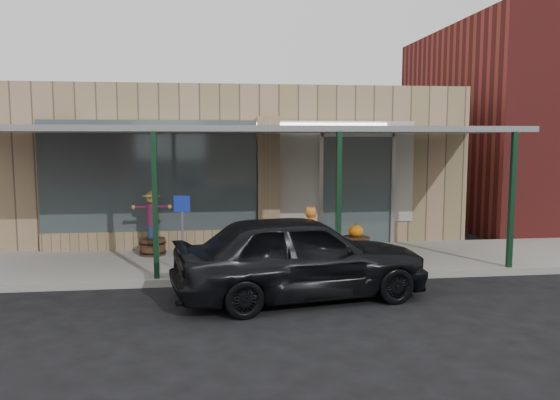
{
  "coord_description": "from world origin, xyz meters",
  "views": [
    {
      "loc": [
        -0.74,
        -8.45,
        2.85
      ],
      "look_at": [
        0.67,
        2.6,
        1.6
      ],
      "focal_mm": 35.0,
      "sensor_mm": 36.0,
      "label": 1
    }
  ],
  "objects": [
    {
      "name": "ground",
      "position": [
        0.0,
        0.0,
        0.0
      ],
      "size": [
        120.0,
        120.0,
        0.0
      ],
      "primitive_type": "plane",
      "color": "black",
      "rests_on": "ground"
    },
    {
      "name": "sidewalk",
      "position": [
        0.0,
        3.6,
        0.07
      ],
      "size": [
        40.0,
        3.2,
        0.15
      ],
      "primitive_type": "cube",
      "color": "gray",
      "rests_on": "ground"
    },
    {
      "name": "storefront",
      "position": [
        -0.0,
        8.16,
        2.09
      ],
      "size": [
        12.0,
        6.25,
        4.2
      ],
      "color": "#9F7E61",
      "rests_on": "ground"
    },
    {
      "name": "awning",
      "position": [
        0.0,
        3.56,
        3.01
      ],
      "size": [
        12.0,
        3.0,
        3.04
      ],
      "color": "slate",
      "rests_on": "ground"
    },
    {
      "name": "block_buildings_near",
      "position": [
        2.01,
        9.2,
        3.77
      ],
      "size": [
        61.0,
        8.0,
        8.0
      ],
      "color": "maroon",
      "rests_on": "ground"
    },
    {
      "name": "barrel_scarecrow",
      "position": [
        -2.1,
        4.34,
        0.66
      ],
      "size": [
        0.92,
        0.64,
        1.52
      ],
      "rotation": [
        0.0,
        0.0,
        0.09
      ],
      "color": "#46281C",
      "rests_on": "sidewalk"
    },
    {
      "name": "barrel_pumpkin",
      "position": [
        2.59,
        3.68,
        0.42
      ],
      "size": [
        0.68,
        0.68,
        0.77
      ],
      "rotation": [
        0.0,
        0.0,
        0.05
      ],
      "color": "#46281C",
      "rests_on": "sidewalk"
    },
    {
      "name": "handicap_sign",
      "position": [
        -1.31,
        2.5,
        1.16
      ],
      "size": [
        0.32,
        0.09,
        1.57
      ],
      "rotation": [
        0.0,
        0.0,
        -0.21
      ],
      "color": "gray",
      "rests_on": "sidewalk"
    },
    {
      "name": "parked_sedan",
      "position": [
        0.84,
        0.96,
        0.77
      ],
      "size": [
        4.77,
        2.57,
        1.57
      ],
      "rotation": [
        0.0,
        0.0,
        1.74
      ],
      "color": "black",
      "rests_on": "ground"
    }
  ]
}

